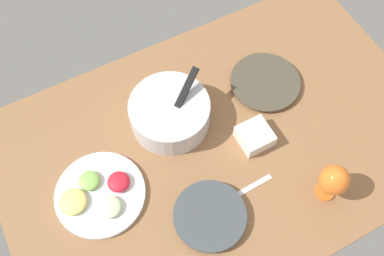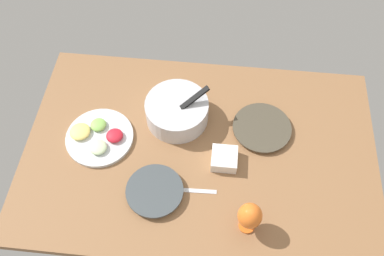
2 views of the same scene
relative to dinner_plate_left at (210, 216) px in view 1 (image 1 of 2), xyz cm
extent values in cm
cube|color=#8C603D|center=(17.23, 22.93, -3.64)|extent=(160.00, 104.00, 4.00)
cylinder|color=silver|center=(0.00, 0.00, -0.66)|extent=(22.58, 22.58, 1.98)
cylinder|color=#3E4549|center=(0.00, 0.00, 0.93)|extent=(24.54, 24.54, 1.19)
cylinder|color=beige|center=(45.01, 36.89, -0.90)|extent=(25.25, 25.25, 1.49)
cylinder|color=#494233|center=(45.01, 36.89, 0.30)|extent=(27.44, 27.44, 0.90)
cylinder|color=silver|center=(4.83, 39.46, 4.04)|extent=(29.40, 29.40, 11.37)
cylinder|color=white|center=(4.83, 39.46, 7.45)|extent=(26.46, 26.46, 2.05)
cube|color=black|center=(9.98, 39.46, 11.02)|extent=(19.23, 13.58, 12.10)
cylinder|color=silver|center=(-29.48, 24.43, -0.74)|extent=(31.15, 31.15, 1.80)
ellipsoid|color=red|center=(-22.14, 24.65, 1.67)|extent=(7.71, 7.71, 3.02)
ellipsoid|color=#8CC659|center=(-30.90, 29.80, 1.49)|extent=(7.32, 7.32, 2.68)
ellipsoid|color=#F9E072|center=(-38.45, 25.27, 1.55)|extent=(9.45, 9.45, 2.79)
ellipsoid|color=beige|center=(-28.21, 17.89, 1.55)|extent=(7.87, 7.87, 2.79)
cylinder|color=orange|center=(39.43, -10.59, -1.14)|extent=(6.65, 6.65, 1.00)
cylinder|color=orange|center=(39.43, -10.59, 1.83)|extent=(2.00, 2.00, 4.96)
ellipsoid|color=orange|center=(39.43, -10.59, 10.13)|extent=(9.73, 9.73, 11.62)
cube|color=white|center=(28.40, 18.01, 1.29)|extent=(11.34, 11.34, 5.87)
cube|color=#F9E072|center=(28.40, 18.01, 3.17)|extent=(9.30, 9.30, 1.88)
cube|color=silver|center=(17.13, 2.70, -1.34)|extent=(18.05, 2.42, 0.60)
camera|label=1|loc=(-23.83, -32.55, 138.74)|focal=39.78mm
camera|label=2|loc=(22.95, -68.68, 161.42)|focal=38.39mm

